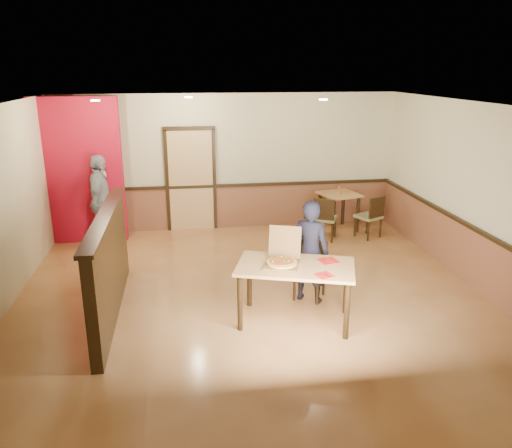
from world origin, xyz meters
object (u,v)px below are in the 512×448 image
at_px(side_chair_right, 371,215).
at_px(side_table, 339,202).
at_px(pizza_box, 282,260).
at_px(main_table, 295,273).
at_px(condiment, 339,190).
at_px(side_chair_left, 324,217).
at_px(diner, 310,251).
at_px(passerby, 101,201).
at_px(diner_chair, 311,267).

xyz_separation_m(side_chair_right, side_table, (-0.48, 0.61, 0.14)).
bearing_deg(pizza_box, main_table, 3.33).
distance_m(side_chair_right, condiment, 0.85).
distance_m(side_table, condiment, 0.26).
height_order(side_chair_left, side_table, side_chair_left).
bearing_deg(diner, passerby, -8.73).
bearing_deg(main_table, condiment, 82.45).
height_order(diner_chair, side_chair_right, side_chair_right).
bearing_deg(condiment, pizza_box, -117.64).
height_order(side_table, passerby, passerby).
bearing_deg(side_chair_left, diner_chair, 96.03).
bearing_deg(passerby, pizza_box, -137.55).
bearing_deg(passerby, side_chair_right, -90.14).
bearing_deg(passerby, main_table, -136.30).
xyz_separation_m(diner, passerby, (-3.31, 2.85, 0.12)).
bearing_deg(diner, main_table, 91.78).
bearing_deg(diner_chair, side_chair_right, 83.67).
bearing_deg(condiment, side_chair_left, -128.58).
xyz_separation_m(side_chair_left, condiment, (0.45, 0.56, 0.39)).
distance_m(main_table, passerby, 4.55).
xyz_separation_m(main_table, pizza_box, (-0.17, 0.05, 0.17)).
distance_m(side_table, diner, 3.48).
bearing_deg(diner, side_chair_right, -94.77).
distance_m(main_table, side_chair_left, 3.42).
bearing_deg(side_chair_left, condiment, -102.28).
xyz_separation_m(diner_chair, passerby, (-3.37, 2.72, 0.42)).
relative_size(main_table, condiment, 11.76).
relative_size(side_table, pizza_box, 1.42).
distance_m(diner, pizza_box, 0.76).
distance_m(diner, passerby, 4.37).
distance_m(main_table, diner_chair, 0.87).
bearing_deg(side_chair_left, pizza_box, 90.94).
xyz_separation_m(diner_chair, side_chair_right, (1.86, 2.43, 0.01)).
bearing_deg(diner_chair, side_table, 96.66).
distance_m(side_chair_left, side_table, 0.79).
relative_size(side_chair_right, condiment, 5.98).
height_order(diner_chair, pizza_box, pizza_box).
height_order(side_chair_left, diner, diner).
height_order(diner_chair, passerby, passerby).
height_order(side_table, pizza_box, pizza_box).
height_order(side_chair_right, diner, diner).
bearing_deg(main_table, side_table, 82.35).
bearing_deg(side_table, condiment, -123.13).
xyz_separation_m(main_table, diner, (0.35, 0.60, 0.06)).
distance_m(diner, condiment, 3.43).
xyz_separation_m(side_table, passerby, (-4.75, -0.32, 0.27)).
bearing_deg(condiment, side_table, 56.87).
bearing_deg(side_table, diner, -114.33).
distance_m(pizza_box, condiment, 4.14).
height_order(side_chair_left, condiment, condiment).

